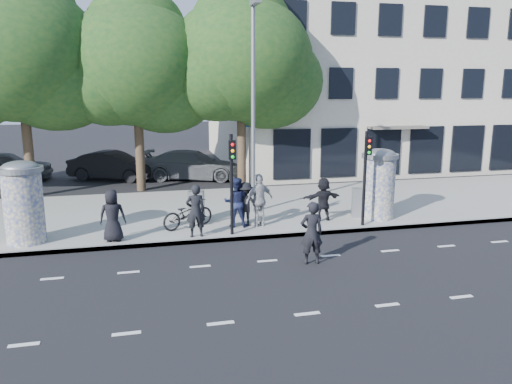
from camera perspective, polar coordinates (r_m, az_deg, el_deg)
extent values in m
plane|color=black|center=(13.68, 2.81, -9.83)|extent=(120.00, 120.00, 0.00)
cube|color=gray|center=(20.62, -2.99, -2.03)|extent=(40.00, 8.00, 0.15)
cube|color=slate|center=(16.89, -0.55, -5.22)|extent=(40.00, 0.10, 0.16)
cube|color=silver|center=(11.76, 5.88, -13.68)|extent=(32.00, 0.12, 0.01)
cube|color=silver|center=(14.93, 1.31, -7.88)|extent=(32.00, 0.12, 0.01)
cylinder|color=beige|center=(17.48, -25.00, -1.62)|extent=(1.20, 1.20, 2.30)
cylinder|color=slate|center=(17.26, -25.36, 2.35)|extent=(1.36, 1.36, 0.16)
ellipsoid|color=slate|center=(17.24, -25.39, 2.61)|extent=(1.10, 1.10, 0.38)
cylinder|color=beige|center=(19.40, 13.82, 0.43)|extent=(1.20, 1.20, 2.30)
cylinder|color=slate|center=(19.19, 14.00, 4.03)|extent=(1.36, 1.36, 0.16)
ellipsoid|color=slate|center=(19.18, 14.01, 4.27)|extent=(1.10, 1.10, 0.38)
cylinder|color=black|center=(16.62, -2.81, 0.79)|extent=(0.11, 0.11, 3.40)
cube|color=black|center=(16.25, -2.73, 4.82)|extent=(0.22, 0.14, 0.62)
cylinder|color=black|center=(18.10, 12.30, 1.47)|extent=(0.11, 0.11, 3.40)
cube|color=black|center=(17.77, 12.72, 5.17)|extent=(0.22, 0.14, 0.62)
cylinder|color=slate|center=(19.40, -0.33, 9.28)|extent=(0.16, 0.16, 8.00)
cube|color=slate|center=(19.21, -0.06, 20.92)|extent=(0.25, 0.90, 0.18)
cylinder|color=#38281C|center=(25.31, -24.60, 4.79)|extent=(0.44, 0.44, 4.73)
ellipsoid|color=#163D18|center=(25.20, -25.45, 14.17)|extent=(7.20, 7.20, 6.12)
cylinder|color=#38281C|center=(25.04, -13.17, 5.14)|extent=(0.44, 0.44, 4.41)
ellipsoid|color=#163D18|center=(24.89, -13.61, 14.01)|extent=(6.80, 6.80, 5.78)
cylinder|color=#38281C|center=(25.15, -1.66, 5.68)|extent=(0.44, 0.44, 4.59)
ellipsoid|color=#163D18|center=(25.02, -1.72, 14.89)|extent=(7.00, 7.00, 5.95)
cube|color=#B7AF99|center=(35.76, 12.79, 13.25)|extent=(20.00, 15.00, 12.00)
cube|color=black|center=(29.35, 18.86, 4.59)|extent=(18.00, 0.10, 2.60)
cube|color=#59544C|center=(27.90, 15.91, 7.11)|extent=(3.20, 0.90, 0.12)
cube|color=#194C8C|center=(25.43, 0.48, 7.81)|extent=(1.60, 0.06, 0.30)
imported|color=black|center=(16.69, -16.08, -2.62)|extent=(0.85, 0.58, 1.70)
imported|color=black|center=(16.62, -6.93, -2.15)|extent=(0.67, 0.45, 1.77)
imported|color=#1A1F41|center=(17.72, -2.32, -1.17)|extent=(1.00, 0.86, 1.78)
imported|color=black|center=(17.87, -1.20, -1.38)|extent=(1.13, 0.81, 1.58)
imported|color=#A2A2A5|center=(17.74, 0.39, -0.94)|extent=(1.27, 0.98, 1.91)
imported|color=black|center=(18.69, 7.68, -0.83)|extent=(1.55, 0.71, 1.62)
imported|color=black|center=(14.53, 6.37, -4.66)|extent=(0.70, 0.47, 1.86)
imported|color=black|center=(17.78, -7.80, -2.47)|extent=(1.46, 2.07, 1.03)
cube|color=slate|center=(18.48, -6.84, -1.67)|extent=(0.65, 0.54, 1.17)
cube|color=gray|center=(19.47, 11.70, -1.19)|extent=(0.64, 0.54, 1.13)
imported|color=#4F5256|center=(30.21, -26.77, 2.64)|extent=(2.32, 4.95, 1.64)
imported|color=black|center=(28.53, -16.04, 2.91)|extent=(3.48, 5.00, 1.56)
imported|color=#585C5F|center=(27.77, -7.26, 3.08)|extent=(3.80, 5.91, 1.59)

